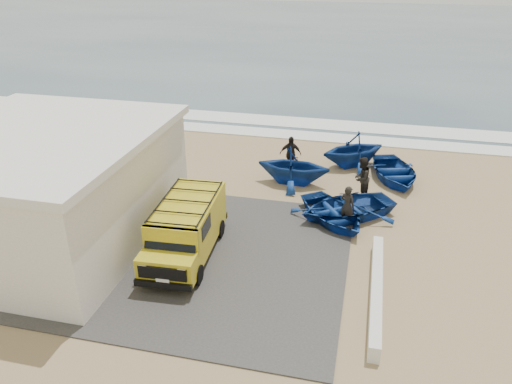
{
  "coord_description": "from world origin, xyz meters",
  "views": [
    {
      "loc": [
        4.23,
        -16.69,
        10.22
      ],
      "look_at": [
        -0.04,
        1.35,
        1.2
      ],
      "focal_mm": 35.0,
      "sensor_mm": 36.0,
      "label": 1
    }
  ],
  "objects_px": {
    "boat_near_right": "(346,207)",
    "fisherman_back": "(290,154)",
    "boat_mid_right": "(394,172)",
    "boat_mid_left": "(294,166)",
    "parapet": "(376,290)",
    "building": "(44,187)",
    "fisherman_middle": "(361,178)",
    "fisherman_front": "(347,206)",
    "van": "(186,227)",
    "boat_near_left": "(333,213)",
    "boat_far_left": "(353,149)"
  },
  "relations": [
    {
      "from": "van",
      "to": "boat_near_left",
      "type": "height_order",
      "value": "van"
    },
    {
      "from": "boat_near_left",
      "to": "fisherman_back",
      "type": "distance_m",
      "value": 5.5
    },
    {
      "from": "parapet",
      "to": "boat_near_right",
      "type": "height_order",
      "value": "boat_near_right"
    },
    {
      "from": "boat_near_left",
      "to": "boat_far_left",
      "type": "height_order",
      "value": "boat_far_left"
    },
    {
      "from": "boat_near_left",
      "to": "fisherman_middle",
      "type": "distance_m",
      "value": 2.79
    },
    {
      "from": "boat_near_right",
      "to": "boat_far_left",
      "type": "relative_size",
      "value": 1.2
    },
    {
      "from": "fisherman_back",
      "to": "parapet",
      "type": "bearing_deg",
      "value": -74.7
    },
    {
      "from": "fisherman_middle",
      "to": "van",
      "type": "bearing_deg",
      "value": -22.54
    },
    {
      "from": "boat_far_left",
      "to": "fisherman_middle",
      "type": "height_order",
      "value": "fisherman_middle"
    },
    {
      "from": "fisherman_middle",
      "to": "boat_mid_right",
      "type": "bearing_deg",
      "value": 169.19
    },
    {
      "from": "building",
      "to": "fisherman_middle",
      "type": "xyz_separation_m",
      "value": [
        11.64,
        6.28,
        -1.18
      ]
    },
    {
      "from": "boat_mid_right",
      "to": "van",
      "type": "bearing_deg",
      "value": -147.34
    },
    {
      "from": "boat_mid_right",
      "to": "boat_far_left",
      "type": "relative_size",
      "value": 1.16
    },
    {
      "from": "boat_near_right",
      "to": "fisherman_front",
      "type": "xyz_separation_m",
      "value": [
        0.06,
        -0.72,
        0.44
      ]
    },
    {
      "from": "boat_mid_left",
      "to": "fisherman_front",
      "type": "relative_size",
      "value": 1.99
    },
    {
      "from": "boat_near_left",
      "to": "van",
      "type": "bearing_deg",
      "value": 179.5
    },
    {
      "from": "boat_mid_left",
      "to": "fisherman_front",
      "type": "xyz_separation_m",
      "value": [
        2.8,
        -3.54,
        -0.04
      ]
    },
    {
      "from": "boat_near_left",
      "to": "boat_mid_left",
      "type": "xyz_separation_m",
      "value": [
        -2.23,
        3.4,
        0.53
      ]
    },
    {
      "from": "boat_mid_right",
      "to": "fisherman_middle",
      "type": "height_order",
      "value": "fisherman_middle"
    },
    {
      "from": "boat_near_left",
      "to": "parapet",
      "type": "bearing_deg",
      "value": -105.53
    },
    {
      "from": "fisherman_middle",
      "to": "boat_near_right",
      "type": "bearing_deg",
      "value": 7.28
    },
    {
      "from": "boat_near_right",
      "to": "boat_mid_right",
      "type": "bearing_deg",
      "value": 121.45
    },
    {
      "from": "fisherman_middle",
      "to": "parapet",
      "type": "bearing_deg",
      "value": 28.12
    },
    {
      "from": "fisherman_front",
      "to": "fisherman_middle",
      "type": "height_order",
      "value": "fisherman_middle"
    },
    {
      "from": "boat_mid_right",
      "to": "fisherman_middle",
      "type": "relative_size",
      "value": 2.08
    },
    {
      "from": "boat_mid_left",
      "to": "parapet",
      "type": "bearing_deg",
      "value": -150.2
    },
    {
      "from": "building",
      "to": "boat_near_right",
      "type": "distance_m",
      "value": 12.08
    },
    {
      "from": "boat_near_left",
      "to": "fisherman_middle",
      "type": "height_order",
      "value": "fisherman_middle"
    },
    {
      "from": "building",
      "to": "boat_near_left",
      "type": "height_order",
      "value": "building"
    },
    {
      "from": "boat_mid_left",
      "to": "fisherman_back",
      "type": "relative_size",
      "value": 1.86
    },
    {
      "from": "boat_near_right",
      "to": "building",
      "type": "bearing_deg",
      "value": -102.68
    },
    {
      "from": "parapet",
      "to": "fisherman_front",
      "type": "bearing_deg",
      "value": 105.71
    },
    {
      "from": "boat_mid_right",
      "to": "boat_mid_left",
      "type": "bearing_deg",
      "value": -178.24
    },
    {
      "from": "building",
      "to": "boat_mid_left",
      "type": "height_order",
      "value": "building"
    },
    {
      "from": "boat_mid_left",
      "to": "fisherman_middle",
      "type": "bearing_deg",
      "value": -101.78
    },
    {
      "from": "boat_near_left",
      "to": "boat_near_right",
      "type": "distance_m",
      "value": 0.77
    },
    {
      "from": "building",
      "to": "boat_mid_right",
      "type": "relative_size",
      "value": 2.31
    },
    {
      "from": "parapet",
      "to": "fisherman_front",
      "type": "height_order",
      "value": "fisherman_front"
    },
    {
      "from": "fisherman_middle",
      "to": "building",
      "type": "bearing_deg",
      "value": -40.26
    },
    {
      "from": "boat_near_left",
      "to": "fisherman_front",
      "type": "bearing_deg",
      "value": -50.96
    },
    {
      "from": "parapet",
      "to": "fisherman_middle",
      "type": "distance_m",
      "value": 7.36
    },
    {
      "from": "boat_near_right",
      "to": "fisherman_back",
      "type": "bearing_deg",
      "value": -177.34
    },
    {
      "from": "boat_near_left",
      "to": "fisherman_middle",
      "type": "xyz_separation_m",
      "value": [
        1.01,
        2.54,
        0.59
      ]
    },
    {
      "from": "parapet",
      "to": "boat_near_left",
      "type": "relative_size",
      "value": 1.59
    },
    {
      "from": "parapet",
      "to": "van",
      "type": "bearing_deg",
      "value": 171.43
    },
    {
      "from": "parapet",
      "to": "fisherman_middle",
      "type": "relative_size",
      "value": 3.06
    },
    {
      "from": "van",
      "to": "fisherman_front",
      "type": "relative_size",
      "value": 2.89
    },
    {
      "from": "boat_mid_left",
      "to": "boat_far_left",
      "type": "height_order",
      "value": "boat_far_left"
    },
    {
      "from": "boat_far_left",
      "to": "fisherman_front",
      "type": "distance_m",
      "value": 6.39
    },
    {
      "from": "parapet",
      "to": "fisherman_middle",
      "type": "xyz_separation_m",
      "value": [
        -0.86,
        7.28,
        0.7
      ]
    }
  ]
}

